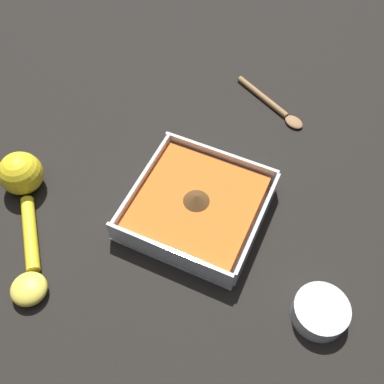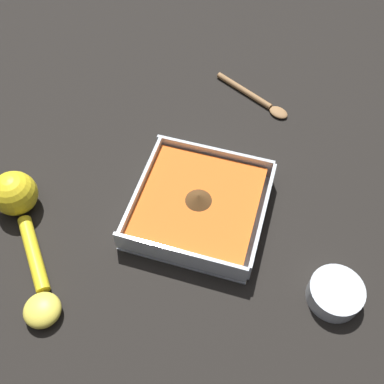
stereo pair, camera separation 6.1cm
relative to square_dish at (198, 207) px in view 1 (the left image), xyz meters
The scene contains 6 objects.
ground_plane 0.04m from the square_dish, 95.33° to the right, with size 4.00×4.00×0.00m, color black.
square_dish is the anchor object (origin of this frame).
spice_bowl 0.25m from the square_dish, 20.75° to the right, with size 0.08×0.08×0.03m.
lemon_squeezer 0.31m from the square_dish, 163.73° to the right, with size 0.16×0.18×0.08m.
lemon_half 0.29m from the square_dish, 126.21° to the right, with size 0.06×0.06×0.03m.
wooden_spoon 0.30m from the square_dish, 83.33° to the left, with size 0.17×0.10×0.01m.
Camera 1 is at (0.16, -0.34, 0.66)m, focal length 42.00 mm.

